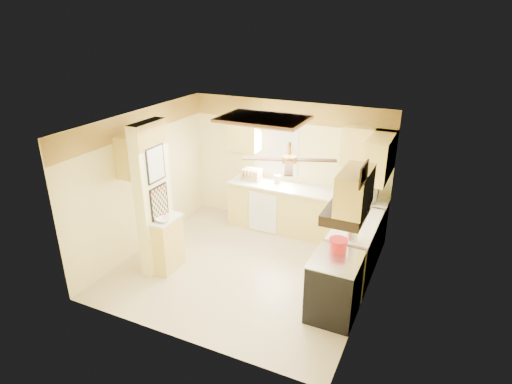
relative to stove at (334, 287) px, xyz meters
The scene contains 34 objects.
floor 1.82m from the stove, 161.77° to the left, with size 4.00×4.00×0.00m, color tan.
ceiling 2.69m from the stove, 161.77° to the left, with size 4.00×4.00×0.00m, color white.
wall_back 3.07m from the stove, 124.28° to the left, with size 4.00×4.00×0.00m, color #FCED9A.
wall_front 2.29m from the stove, 141.04° to the right, with size 4.00×4.00×0.00m, color #FCED9A.
wall_left 3.79m from the stove, behind, with size 3.80×3.80×0.00m, color #FCED9A.
wall_right 1.02m from the stove, 59.02° to the left, with size 3.80×3.80×0.00m, color #FCED9A.
wallpaper_border 3.48m from the stove, 124.50° to the left, with size 4.00×0.02×0.40m, color #E9BF44.
partition_column 3.12m from the stove, behind, with size 0.20×0.70×2.50m, color #FCED9A.
partition_ledge 2.80m from the stove, behind, with size 0.25×0.55×0.90m, color #E1C456.
ledge_top 2.84m from the stove, behind, with size 0.28×0.58×0.04m, color silver.
lower_cabinets_back 2.45m from the stove, 118.55° to the left, with size 3.00×0.60×0.90m, color #E1C456.
lower_cabinets_right 1.15m from the stove, 88.49° to the left, with size 0.60×1.40×0.90m, color #E1C456.
countertop_back 2.48m from the stove, 118.66° to the left, with size 3.04×0.64×0.04m, color silver.
countertop_right 1.24m from the stove, 88.99° to the left, with size 0.64×1.44×0.04m, color silver.
dishwasher_panel 2.66m from the stove, 136.25° to the left, with size 0.58×0.02×0.80m, color white.
window 3.29m from the stove, 128.23° to the left, with size 0.92×0.02×1.02m.
upper_cab_back_left 3.67m from the stove, 137.92° to the left, with size 0.60×0.35×0.70m, color #E1C456.
upper_cab_back_right 2.67m from the stove, 93.01° to the left, with size 0.90×0.35×0.70m, color #E1C456.
upper_cab_right 2.28m from the stove, 85.07° to the left, with size 0.35×1.00×0.70m, color #E1C456.
upper_cab_left_wall 3.77m from the stove, behind, with size 0.35×0.75×0.70m, color #E1C456.
upper_cab_over_stove 1.50m from the stove, ahead, with size 0.35×0.76×0.52m, color #E1C456.
stove is the anchor object (origin of this frame).
range_hood 1.16m from the stove, ahead, with size 0.50×0.76×0.14m, color black.
poster_menu 3.22m from the stove, behind, with size 0.02×0.42×0.57m.
poster_nashville 3.00m from the stove, behind, with size 0.02×0.42×0.57m.
ceiling_light_panel 2.75m from the stove, 146.22° to the left, with size 1.35×0.95×0.06m.
ceiling_fan 1.95m from the stove, 167.38° to the right, with size 1.15×1.15×0.26m.
vent_grate 1.90m from the stove, 48.45° to the right, with size 0.02×0.40×0.25m, color black.
microwave 2.21m from the stove, 93.71° to the left, with size 0.57×0.38×0.31m, color white.
bowl 2.83m from the stove, behind, with size 0.21×0.21×0.05m, color white.
dutch_oven 0.59m from the stove, 100.86° to the left, with size 0.26×0.26×0.18m.
kettle 0.82m from the stove, 82.78° to the left, with size 0.17×0.17×0.25m.
dish_rack 3.23m from the stove, 136.69° to the left, with size 0.38×0.28×0.22m.
utensil_crock 2.89m from the stove, 128.91° to the left, with size 0.13×0.13×0.25m.
Camera 1 is at (2.80, -5.53, 3.97)m, focal length 30.00 mm.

